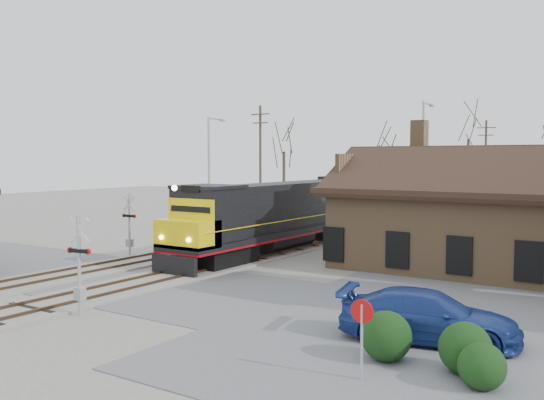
% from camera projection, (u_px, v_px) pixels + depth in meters
% --- Properties ---
extents(ground, '(140.00, 140.00, 0.00)m').
position_uv_depth(ground, '(147.00, 283.00, 27.89)').
color(ground, '#A19B91').
rests_on(ground, ground).
extents(road, '(60.00, 9.00, 0.03)m').
position_uv_depth(road, '(147.00, 283.00, 27.89)').
color(road, '#5D5D62').
rests_on(road, ground).
extents(track_main, '(3.40, 90.00, 0.24)m').
position_uv_depth(track_main, '(309.00, 244.00, 40.35)').
color(track_main, '#A19B91').
rests_on(track_main, ground).
extents(track_siding, '(3.40, 90.00, 0.24)m').
position_uv_depth(track_siding, '(254.00, 239.00, 42.84)').
color(track_siding, '#A19B91').
rests_on(track_siding, ground).
extents(depot, '(15.20, 9.31, 7.90)m').
position_uv_depth(depot, '(483.00, 224.00, 31.09)').
color(depot, '#906D4A').
rests_on(depot, ground).
extents(locomotive_lead, '(2.97, 19.92, 4.42)m').
position_uv_depth(locomotive_lead, '(278.00, 214.00, 37.02)').
color(locomotive_lead, black).
rests_on(locomotive_lead, ground).
extents(locomotive_trailing, '(2.97, 19.92, 4.18)m').
position_uv_depth(locomotive_trailing, '(402.00, 197.00, 53.81)').
color(locomotive_trailing, black).
rests_on(locomotive_trailing, ground).
extents(crossbuck_near, '(1.06, 0.28, 3.72)m').
position_uv_depth(crossbuck_near, '(79.00, 269.00, 21.97)').
color(crossbuck_near, '#A5A8AD').
rests_on(crossbuck_near, ground).
extents(crossbuck_far, '(1.06, 0.28, 3.72)m').
position_uv_depth(crossbuck_far, '(129.00, 227.00, 35.15)').
color(crossbuck_far, '#A5A8AD').
rests_on(crossbuck_far, ground).
extents(do_not_enter_sign, '(0.64, 0.07, 2.15)m').
position_uv_depth(do_not_enter_sign, '(362.00, 324.00, 15.62)').
color(do_not_enter_sign, '#A5A8AD').
rests_on(do_not_enter_sign, ground).
extents(parked_car, '(5.94, 3.42, 1.62)m').
position_uv_depth(parked_car, '(429.00, 316.00, 18.99)').
color(parked_car, navy).
rests_on(parked_car, ground).
extents(hedge_a, '(1.45, 1.45, 1.45)m').
position_uv_depth(hedge_a, '(386.00, 336.00, 17.17)').
color(hedge_a, black).
rests_on(hedge_a, ground).
extents(hedge_b, '(1.42, 1.42, 1.42)m').
position_uv_depth(hedge_b, '(465.00, 348.00, 16.13)').
color(hedge_b, black).
rests_on(hedge_b, ground).
extents(hedge_c, '(1.20, 1.20, 1.20)m').
position_uv_depth(hedge_c, '(482.00, 366.00, 15.06)').
color(hedge_c, black).
rests_on(hedge_c, ground).
extents(streetlight_a, '(0.25, 2.04, 8.90)m').
position_uv_depth(streetlight_a, '(210.00, 168.00, 46.63)').
color(streetlight_a, '#A5A8AD').
rests_on(streetlight_a, ground).
extents(streetlight_b, '(0.25, 2.04, 9.67)m').
position_uv_depth(streetlight_b, '(423.00, 164.00, 42.14)').
color(streetlight_b, '#A5A8AD').
rests_on(streetlight_b, ground).
extents(utility_pole_a, '(2.00, 0.24, 10.61)m').
position_uv_depth(utility_pole_a, '(260.00, 160.00, 56.28)').
color(utility_pole_a, '#382D23').
rests_on(utility_pole_a, ground).
extents(utility_pole_b, '(2.00, 0.24, 9.81)m').
position_uv_depth(utility_pole_b, '(485.00, 164.00, 65.32)').
color(utility_pole_b, '#382D23').
rests_on(utility_pole_b, ground).
extents(tree_a, '(4.28, 4.28, 10.48)m').
position_uv_depth(tree_a, '(284.00, 141.00, 61.38)').
color(tree_a, '#382D23').
rests_on(tree_a, ground).
extents(tree_b, '(3.91, 3.91, 9.58)m').
position_uv_depth(tree_b, '(388.00, 147.00, 59.34)').
color(tree_b, '#382D23').
rests_on(tree_b, ground).
extents(tree_c, '(5.26, 5.26, 12.89)m').
position_uv_depth(tree_c, '(469.00, 127.00, 67.42)').
color(tree_c, '#382D23').
rests_on(tree_c, ground).
extents(tree_d, '(4.39, 4.39, 10.75)m').
position_uv_depth(tree_d, '(540.00, 139.00, 59.11)').
color(tree_d, '#382D23').
rests_on(tree_d, ground).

